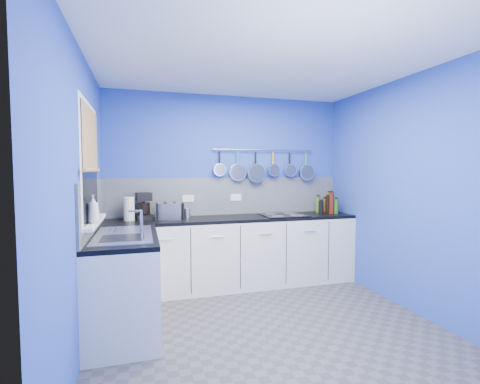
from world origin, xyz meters
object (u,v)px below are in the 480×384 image
hob (284,215)px  toaster (170,211)px  soap_bottle_a (93,209)px  soap_bottle_b (94,213)px  canister (187,213)px  paper_towel (129,209)px  coffee_maker (144,206)px

hob → toaster: bearing=177.3°
soap_bottle_a → soap_bottle_b: soap_bottle_a is taller
canister → hob: bearing=-7.5°
canister → hob: (1.25, -0.16, -0.05)m
soap_bottle_b → toaster: size_ratio=0.55×
soap_bottle_b → canister: soap_bottle_b is taller
paper_towel → canister: bearing=6.1°
soap_bottle_b → coffee_maker: coffee_maker is taller
paper_towel → canister: 0.71m
soap_bottle_a → toaster: bearing=57.4°
paper_towel → toaster: size_ratio=0.90×
coffee_maker → toaster: bearing=-21.4°
paper_towel → canister: (0.70, 0.07, -0.08)m
toaster → coffee_maker: bearing=-173.0°
paper_towel → toaster: paper_towel is taller
soap_bottle_b → hob: size_ratio=0.30×
toaster → soap_bottle_b: bearing=-105.4°
soap_bottle_b → coffee_maker: bearing=70.3°
soap_bottle_a → soap_bottle_b: 0.04m
paper_towel → hob: bearing=-2.7°
soap_bottle_a → canister: size_ratio=2.06×
paper_towel → toaster: bearing=-2.4°
soap_bottle_b → hob: 2.44m
soap_bottle_a → toaster: size_ratio=0.77×
paper_towel → soap_bottle_a: bearing=-102.1°
soap_bottle_a → canister: bearing=52.3°
toaster → canister: (0.22, 0.09, -0.04)m
paper_towel → hob: paper_towel is taller
coffee_maker → canister: coffee_maker is taller
soap_bottle_b → hob: (2.20, 1.03, -0.23)m
paper_towel → hob: (1.95, -0.09, -0.13)m
paper_towel → coffee_maker: size_ratio=0.85×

